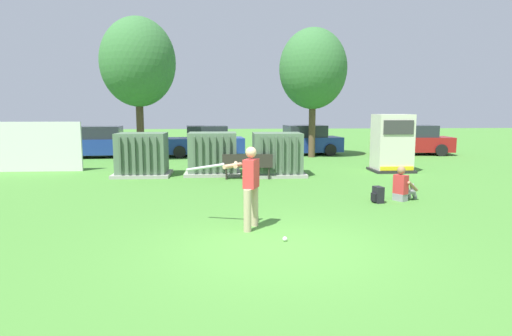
% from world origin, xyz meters
% --- Properties ---
extents(ground_plane, '(96.00, 96.00, 0.00)m').
position_xyz_m(ground_plane, '(0.00, 0.00, 0.00)').
color(ground_plane, '#478433').
extents(fence_panel, '(4.80, 0.12, 2.00)m').
position_xyz_m(fence_panel, '(-9.17, 10.50, 1.00)').
color(fence_panel, silver).
rests_on(fence_panel, ground).
extents(transformer_west, '(2.10, 1.70, 1.62)m').
position_xyz_m(transformer_west, '(-4.09, 9.02, 0.79)').
color(transformer_west, '#9E9B93').
rests_on(transformer_west, ground).
extents(transformer_mid_west, '(2.10, 1.70, 1.62)m').
position_xyz_m(transformer_mid_west, '(-1.45, 9.16, 0.79)').
color(transformer_mid_west, '#9E9B93').
rests_on(transformer_mid_west, ground).
extents(transformer_mid_east, '(2.10, 1.70, 1.62)m').
position_xyz_m(transformer_mid_east, '(1.00, 8.75, 0.79)').
color(transformer_mid_east, '#9E9B93').
rests_on(transformer_mid_east, ground).
extents(generator_enclosure, '(1.60, 1.40, 2.30)m').
position_xyz_m(generator_enclosure, '(5.74, 9.49, 1.14)').
color(generator_enclosure, '#262626').
rests_on(generator_enclosure, ground).
extents(park_bench, '(1.81, 0.46, 0.92)m').
position_xyz_m(park_bench, '(-0.17, 7.92, 0.54)').
color(park_bench, '#2D2823').
rests_on(park_bench, ground).
extents(batter, '(1.57, 0.88, 1.74)m').
position_xyz_m(batter, '(-0.48, 1.34, 0.98)').
color(batter, tan).
rests_on(batter, ground).
extents(sports_ball, '(0.09, 0.09, 0.09)m').
position_xyz_m(sports_ball, '(0.16, 0.37, 0.04)').
color(sports_ball, white).
rests_on(sports_ball, ground).
extents(seated_spectator, '(0.78, 0.68, 0.96)m').
position_xyz_m(seated_spectator, '(3.93, 3.93, 0.38)').
color(seated_spectator, gray).
rests_on(seated_spectator, ground).
extents(backpack, '(0.30, 0.35, 0.44)m').
position_xyz_m(backpack, '(3.14, 3.67, 0.21)').
color(backpack, black).
rests_on(backpack, ground).
extents(tree_left, '(3.61, 3.61, 6.90)m').
position_xyz_m(tree_left, '(-5.13, 14.36, 4.73)').
color(tree_left, '#4C3828').
rests_on(tree_left, ground).
extents(tree_center_left, '(3.46, 3.46, 6.60)m').
position_xyz_m(tree_center_left, '(3.56, 14.97, 4.53)').
color(tree_center_left, brown).
rests_on(tree_center_left, ground).
extents(parked_car_leftmost, '(4.32, 2.16, 1.62)m').
position_xyz_m(parked_car_leftmost, '(-7.54, 15.62, 0.75)').
color(parked_car_leftmost, navy).
rests_on(parked_car_leftmost, ground).
extents(parked_car_left_of_center, '(4.34, 2.22, 1.62)m').
position_xyz_m(parked_car_left_of_center, '(-2.05, 15.93, 0.75)').
color(parked_car_left_of_center, navy).
rests_on(parked_car_left_of_center, ground).
extents(parked_car_right_of_center, '(4.40, 2.36, 1.62)m').
position_xyz_m(parked_car_right_of_center, '(3.30, 16.15, 0.75)').
color(parked_car_right_of_center, navy).
rests_on(parked_car_right_of_center, ground).
extents(parked_car_rightmost, '(4.33, 2.19, 1.62)m').
position_xyz_m(parked_car_rightmost, '(9.39, 15.91, 0.75)').
color(parked_car_rightmost, maroon).
rests_on(parked_car_rightmost, ground).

